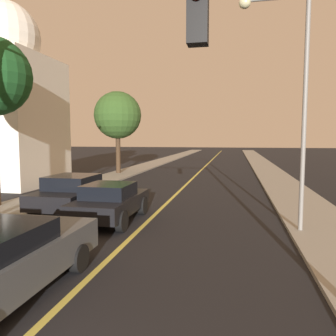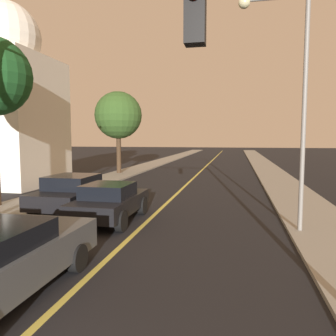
{
  "view_description": "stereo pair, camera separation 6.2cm",
  "coord_description": "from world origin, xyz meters",
  "px_view_note": "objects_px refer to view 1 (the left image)",
  "views": [
    {
      "loc": [
        3.0,
        -1.79,
        2.99
      ],
      "look_at": [
        0.0,
        12.89,
        1.6
      ],
      "focal_mm": 35.0,
      "sensor_mm": 36.0,
      "label": 1
    },
    {
      "loc": [
        3.06,
        -1.77,
        2.99
      ],
      "look_at": [
        0.0,
        12.89,
        1.6
      ],
      "focal_mm": 35.0,
      "sensor_mm": 36.0,
      "label": 2
    }
  ],
  "objects_px": {
    "streetlamp_right": "(289,80)",
    "traffic_signal_mast": "(299,71)",
    "tree_left_near": "(118,115)",
    "car_near_lane_second": "(110,201)",
    "car_outer_lane_second": "(74,192)",
    "domed_building_left": "(6,101)"
  },
  "relations": [
    {
      "from": "car_near_lane_second",
      "to": "domed_building_left",
      "type": "height_order",
      "value": "domed_building_left"
    },
    {
      "from": "traffic_signal_mast",
      "to": "domed_building_left",
      "type": "xyz_separation_m",
      "value": [
        -14.89,
        13.02,
        1.27
      ]
    },
    {
      "from": "car_near_lane_second",
      "to": "tree_left_near",
      "type": "bearing_deg",
      "value": 109.11
    },
    {
      "from": "traffic_signal_mast",
      "to": "car_near_lane_second",
      "type": "bearing_deg",
      "value": 132.54
    },
    {
      "from": "car_near_lane_second",
      "to": "streetlamp_right",
      "type": "bearing_deg",
      "value": -2.13
    },
    {
      "from": "traffic_signal_mast",
      "to": "domed_building_left",
      "type": "relative_size",
      "value": 0.5
    },
    {
      "from": "traffic_signal_mast",
      "to": "streetlamp_right",
      "type": "distance_m",
      "value": 5.55
    },
    {
      "from": "traffic_signal_mast",
      "to": "tree_left_near",
      "type": "xyz_separation_m",
      "value": [
        -10.24,
        20.19,
        0.82
      ]
    },
    {
      "from": "car_near_lane_second",
      "to": "domed_building_left",
      "type": "xyz_separation_m",
      "value": [
        -9.68,
        7.35,
        4.51
      ]
    },
    {
      "from": "streetlamp_right",
      "to": "tree_left_near",
      "type": "relative_size",
      "value": 1.09
    },
    {
      "from": "tree_left_near",
      "to": "domed_building_left",
      "type": "bearing_deg",
      "value": -122.98
    },
    {
      "from": "car_near_lane_second",
      "to": "streetlamp_right",
      "type": "distance_m",
      "value": 7.11
    },
    {
      "from": "car_outer_lane_second",
      "to": "domed_building_left",
      "type": "distance_m",
      "value": 10.69
    },
    {
      "from": "car_outer_lane_second",
      "to": "traffic_signal_mast",
      "type": "bearing_deg",
      "value": -43.84
    },
    {
      "from": "car_outer_lane_second",
      "to": "streetlamp_right",
      "type": "height_order",
      "value": "streetlamp_right"
    },
    {
      "from": "tree_left_near",
      "to": "traffic_signal_mast",
      "type": "bearing_deg",
      "value": -63.12
    },
    {
      "from": "streetlamp_right",
      "to": "traffic_signal_mast",
      "type": "bearing_deg",
      "value": -96.95
    },
    {
      "from": "car_near_lane_second",
      "to": "car_outer_lane_second",
      "type": "height_order",
      "value": "car_outer_lane_second"
    },
    {
      "from": "car_near_lane_second",
      "to": "car_outer_lane_second",
      "type": "distance_m",
      "value": 2.45
    },
    {
      "from": "car_outer_lane_second",
      "to": "domed_building_left",
      "type": "bearing_deg",
      "value": 141.6
    },
    {
      "from": "car_near_lane_second",
      "to": "streetlamp_right",
      "type": "xyz_separation_m",
      "value": [
        5.87,
        -0.22,
        4.01
      ]
    },
    {
      "from": "traffic_signal_mast",
      "to": "tree_left_near",
      "type": "bearing_deg",
      "value": 116.88
    }
  ]
}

